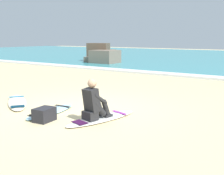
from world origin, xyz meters
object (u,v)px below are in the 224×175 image
beach_bag (44,115)px  surfboard_spare_near (51,111)px  surfboard_main (102,118)px  surfboard_spare_far (17,102)px  surfer_seated (94,103)px

beach_bag → surfboard_spare_near: bearing=125.2°
surfboard_main → surfboard_spare_far: 3.11m
surfboard_main → surfboard_spare_far: size_ratio=0.98×
surfboard_main → surfer_seated: bearing=-104.3°
surfboard_spare_far → beach_bag: 2.22m
surfer_seated → surfboard_spare_near: surfer_seated is taller
surfer_seated → surfboard_spare_far: size_ratio=0.44×
surfboard_spare_far → beach_bag: bearing=-21.1°
surfboard_main → surfboard_spare_far: (-3.11, -0.06, -0.00)m
surfboard_main → surfer_seated: size_ratio=2.23×
surfboard_spare_near → beach_bag: size_ratio=3.78×
surfboard_main → surfer_seated: (-0.06, -0.23, 0.40)m
surfboard_main → beach_bag: size_ratio=4.40×
surfboard_spare_near → beach_bag: 0.75m
surfboard_main → surfboard_spare_near: bearing=-170.3°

